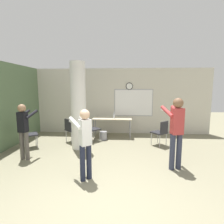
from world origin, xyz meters
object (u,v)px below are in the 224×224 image
object	(u,v)px
chair_by_left_wall	(28,133)
person_playing_side	(176,128)
chair_mid_room	(161,131)
chair_table_left	(91,128)
bottle_on_table	(114,116)
folding_table	(112,120)
person_watching_back	(24,127)
person_playing_front	(85,139)
chair_near_pillar	(71,128)

from	to	relation	value
chair_by_left_wall	person_playing_side	size ratio (longest dim) A/B	0.50
chair_mid_room	chair_table_left	size ratio (longest dim) A/B	1.00
bottle_on_table	folding_table	bearing A→B (deg)	167.59
folding_table	person_watching_back	size ratio (longest dim) A/B	1.01
person_playing_front	person_watching_back	size ratio (longest dim) A/B	1.00
folding_table	person_playing_side	distance (m)	3.28
chair_table_left	person_watching_back	bearing A→B (deg)	-131.84
bottle_on_table	person_playing_front	xyz separation A→B (m)	(-0.46, -3.40, 0.04)
bottle_on_table	chair_by_left_wall	size ratio (longest dim) A/B	0.31
chair_mid_room	person_watching_back	size ratio (longest dim) A/B	0.56
folding_table	person_playing_front	world-z (taller)	person_playing_front
bottle_on_table	chair_table_left	bearing A→B (deg)	-140.14
bottle_on_table	chair_table_left	size ratio (longest dim) A/B	0.31
folding_table	bottle_on_table	size ratio (longest dim) A/B	5.76
chair_mid_room	chair_near_pillar	xyz separation A→B (m)	(-3.19, 0.23, 0.00)
folding_table	chair_mid_room	distance (m)	2.03
person_playing_front	bottle_on_table	bearing A→B (deg)	82.33
chair_table_left	person_watching_back	xyz separation A→B (m)	(-1.56, -1.75, 0.40)
folding_table	bottle_on_table	distance (m)	0.18
bottle_on_table	chair_near_pillar	xyz separation A→B (m)	(-1.53, -0.81, -0.35)
chair_near_pillar	person_watching_back	distance (m)	1.85
chair_near_pillar	person_watching_back	bearing A→B (deg)	-117.61
chair_table_left	person_playing_front	distance (m)	2.78
chair_table_left	chair_near_pillar	bearing A→B (deg)	-168.81
chair_mid_room	chair_by_left_wall	distance (m)	4.45
folding_table	chair_near_pillar	size ratio (longest dim) A/B	1.80
folding_table	bottle_on_table	xyz separation A→B (m)	(0.07, -0.02, 0.16)
person_playing_side	chair_table_left	bearing A→B (deg)	139.36
chair_by_left_wall	person_playing_front	world-z (taller)	person_playing_front
bottle_on_table	chair_mid_room	size ratio (longest dim) A/B	0.31
bottle_on_table	chair_mid_room	distance (m)	1.99
chair_near_pillar	person_playing_side	size ratio (longest dim) A/B	0.50
folding_table	chair_near_pillar	distance (m)	1.69
person_playing_side	person_watching_back	xyz separation A→B (m)	(-4.00, 0.35, -0.12)
chair_by_left_wall	person_watching_back	world-z (taller)	person_watching_back
chair_near_pillar	person_playing_front	world-z (taller)	person_playing_front
person_playing_front	person_playing_side	size ratio (longest dim) A/B	0.88
bottle_on_table	chair_mid_room	xyz separation A→B (m)	(1.66, -1.04, -0.35)
chair_table_left	person_watching_back	size ratio (longest dim) A/B	0.56
chair_near_pillar	chair_by_left_wall	world-z (taller)	same
chair_near_pillar	chair_mid_room	bearing A→B (deg)	-4.12
chair_table_left	person_playing_front	bearing A→B (deg)	-82.74
chair_by_left_wall	person_playing_front	distance (m)	2.99
bottle_on_table	person_playing_front	distance (m)	3.43
folding_table	person_playing_side	xyz separation A→B (m)	(1.70, -2.78, 0.33)
chair_by_left_wall	person_playing_front	xyz separation A→B (m)	(2.31, -1.86, 0.40)
person_playing_side	chair_near_pillar	bearing A→B (deg)	148.34
chair_mid_room	person_watching_back	world-z (taller)	person_watching_back
chair_table_left	chair_by_left_wall	xyz separation A→B (m)	(-1.96, -0.87, 0.00)
folding_table	chair_by_left_wall	distance (m)	3.12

